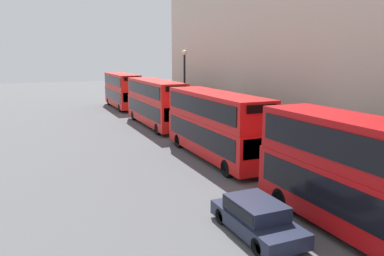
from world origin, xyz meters
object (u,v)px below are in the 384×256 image
at_px(bus_second_in_queue, 215,123).
at_px(bus_third_in_queue, 155,101).
at_px(bus_leading, 371,177).
at_px(bus_trailing, 122,89).
at_px(car_hatchback, 256,216).

height_order(bus_second_in_queue, bus_third_in_queue, bus_third_in_queue).
xyz_separation_m(bus_leading, bus_second_in_queue, (0.00, 12.35, -0.05)).
distance_m(bus_second_in_queue, bus_third_in_queue, 12.75).
bearing_deg(bus_leading, bus_trailing, 90.00).
relative_size(bus_leading, bus_trailing, 1.01).
relative_size(bus_trailing, car_hatchback, 2.41).
bearing_deg(bus_third_in_queue, bus_trailing, 90.00).
bearing_deg(bus_trailing, car_hatchback, -95.25).
bearing_deg(car_hatchback, bus_third_in_queue, 81.59).
height_order(bus_third_in_queue, car_hatchback, bus_third_in_queue).
bearing_deg(car_hatchback, bus_trailing, 84.75).
distance_m(bus_third_in_queue, bus_trailing, 13.99).
xyz_separation_m(bus_second_in_queue, bus_third_in_queue, (0.00, 12.75, 0.02)).
distance_m(bus_leading, bus_second_in_queue, 12.35).
height_order(bus_leading, bus_third_in_queue, bus_leading).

